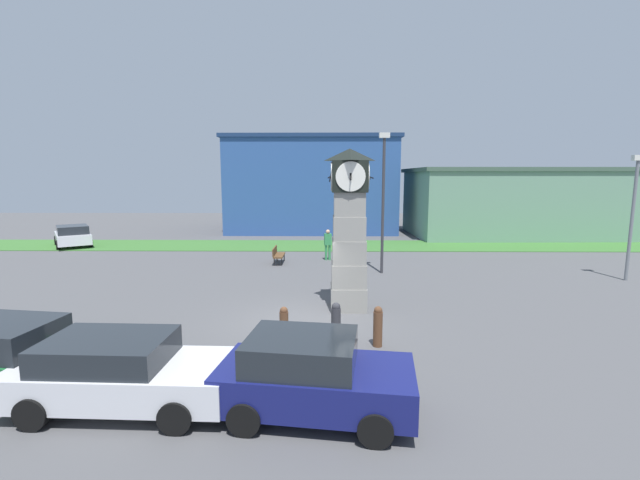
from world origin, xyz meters
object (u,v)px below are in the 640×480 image
bench (278,254)px  street_lamp_far_side (633,208)px  pedestrian_crossing_lot (328,243)px  car_near_tower (121,371)px  car_far_lot (73,236)px  bollard_near_tower (284,322)px  car_by_building (312,376)px  street_lamp_near_road (383,194)px  clock_tower (349,230)px  bollard_mid_row (336,322)px  bollard_far_row (378,326)px  car_navy_sedan (8,356)px

bench → street_lamp_far_side: (16.43, -3.68, 2.79)m
pedestrian_crossing_lot → car_near_tower: bearing=-105.2°
bench → pedestrian_crossing_lot: pedestrian_crossing_lot is taller
car_far_lot → bollard_near_tower: bearing=-45.8°
car_near_tower → car_far_lot: 24.26m
car_far_lot → bench: 15.67m
car_by_building → car_far_lot: 26.76m
bollard_near_tower → car_by_building: bearing=-76.9°
bollard_near_tower → street_lamp_near_road: 10.07m
clock_tower → bench: clock_tower is taller
car_by_building → clock_tower: bearing=81.2°
street_lamp_far_side → pedestrian_crossing_lot: bearing=161.1°
street_lamp_far_side → bollard_mid_row: bearing=-150.7°
bollard_far_row → car_near_tower: (-5.64, -3.24, 0.17)m
clock_tower → bench: size_ratio=3.53×
car_far_lot → bollard_mid_row: bearing=-43.8°
bollard_near_tower → street_lamp_near_road: (4.00, 8.58, 3.42)m
pedestrian_crossing_lot → bollard_mid_row: bearing=-89.2°
car_far_lot → car_by_building: bearing=-50.6°
bollard_mid_row → car_navy_sedan: bearing=-158.1°
car_far_lot → street_lamp_far_side: (31.06, -9.29, 2.56)m
car_by_building → bollard_mid_row: bearing=81.6°
bollard_mid_row → bollard_far_row: bollard_mid_row is taller
clock_tower → car_by_building: (-1.08, -6.97, -2.03)m
car_far_lot → street_lamp_near_road: bearing=-21.5°
bollard_near_tower → bollard_mid_row: size_ratio=0.79×
bollard_mid_row → street_lamp_near_road: (2.47, 8.94, 3.30)m
car_navy_sedan → car_near_tower: (2.82, -0.65, -0.03)m
car_near_tower → car_far_lot: bearing=122.6°
street_lamp_near_road → bollard_near_tower: bearing=-115.0°
bollard_mid_row → car_by_building: 3.86m
street_lamp_near_road → clock_tower: bearing=-108.6°
bollard_far_row → clock_tower: bearing=100.3°
bollard_near_tower → car_navy_sedan: size_ratio=0.20×
street_lamp_near_road → street_lamp_far_side: bearing=-7.1°
bollard_near_tower → pedestrian_crossing_lot: 11.99m
bollard_mid_row → bench: bearing=104.6°
car_near_tower → clock_tower: bearing=53.4°
car_navy_sedan → street_lamp_far_side: bearing=26.8°
car_by_building → car_near_tower: bearing=176.6°
car_by_building → bollard_far_row: bearing=63.7°
car_near_tower → bench: size_ratio=2.78×
bollard_far_row → bench: bollard_far_row is taller
bollard_mid_row → street_lamp_near_road: bearing=74.5°
street_lamp_far_side → clock_tower: bearing=-161.2°
car_navy_sedan → street_lamp_near_road: 15.69m
bollard_mid_row → bench: 11.62m
car_navy_sedan → bench: size_ratio=2.82×
bollard_far_row → street_lamp_far_side: bearing=32.6°
car_by_building → bollard_near_tower: bearing=103.1°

